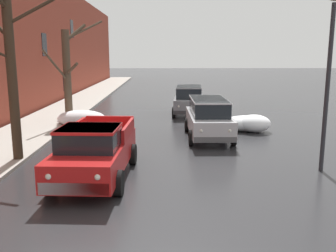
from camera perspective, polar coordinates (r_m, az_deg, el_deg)
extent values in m
cube|color=#A8A399|center=(22.17, -18.20, 0.65)|extent=(3.31, 80.00, 0.12)
cube|color=brown|center=(22.61, -24.28, 12.54)|extent=(0.60, 80.00, 9.62)
cube|color=black|center=(33.71, -15.56, 6.60)|extent=(0.08, 1.10, 1.60)
cube|color=black|center=(28.70, -18.46, 11.75)|extent=(0.08, 1.10, 1.60)
cube|color=black|center=(37.10, -14.56, 14.23)|extent=(0.08, 1.10, 1.60)
ellipsoid|color=white|center=(20.70, -12.67, 0.78)|extent=(3.00, 1.04, 0.51)
ellipsoid|color=white|center=(20.79, -11.30, 0.86)|extent=(0.59, 0.49, 0.49)
ellipsoid|color=white|center=(20.70, -10.95, 0.86)|extent=(0.62, 0.51, 0.51)
ellipsoid|color=white|center=(18.98, 13.10, 0.39)|extent=(1.61, 1.44, 0.86)
ellipsoid|color=white|center=(18.97, 11.95, 0.18)|extent=(0.83, 0.69, 0.69)
ellipsoid|color=white|center=(20.41, -13.13, 1.15)|extent=(2.57, 1.46, 0.88)
ellipsoid|color=white|center=(20.57, -13.93, 0.92)|extent=(0.83, 0.69, 0.69)
ellipsoid|color=white|center=(20.66, -12.91, 0.78)|extent=(0.63, 0.53, 0.53)
ellipsoid|color=white|center=(19.17, 11.65, 0.42)|extent=(2.17, 1.45, 0.77)
ellipsoid|color=white|center=(19.30, 10.23, 0.33)|extent=(0.75, 0.63, 0.63)
cylinder|color=#382B1E|center=(14.04, -22.89, 8.22)|extent=(0.34, 0.34, 6.71)
cylinder|color=#382B1E|center=(13.86, -20.29, 16.15)|extent=(1.63, 0.18, 0.92)
cylinder|color=#4C3D2D|center=(21.29, -15.18, 7.19)|extent=(0.42, 0.42, 5.11)
cylinder|color=#4C3D2D|center=(21.62, -14.03, 13.68)|extent=(1.09, 1.10, 1.05)
cylinder|color=#4C3D2D|center=(21.77, -12.76, 14.15)|extent=(1.87, 1.51, 1.15)
cylinder|color=#4C3D2D|center=(20.67, -14.52, 8.47)|extent=(0.95, 1.18, 0.72)
cylinder|color=#4C3D2D|center=(20.44, -16.84, 8.82)|extent=(0.81, 1.99, 1.70)
cube|color=red|center=(11.82, -11.01, -4.36)|extent=(2.13, 5.05, 0.76)
cube|color=black|center=(11.00, -11.95, -1.79)|extent=(1.73, 1.67, 0.64)
cube|color=red|center=(10.94, -12.01, -0.36)|extent=(1.77, 1.72, 0.08)
cube|color=red|center=(12.47, -6.11, -0.58)|extent=(0.22, 2.38, 0.44)
cube|color=red|center=(12.84, -13.99, -0.51)|extent=(0.22, 2.38, 0.44)
cube|color=red|center=(14.01, -8.89, 0.63)|extent=(1.78, 0.19, 0.44)
cube|color=#B7B7BC|center=(9.65, -14.21, -9.28)|extent=(1.79, 0.21, 0.32)
sphere|color=white|center=(9.36, -10.75, -7.70)|extent=(0.16, 0.16, 0.16)
sphere|color=white|center=(9.69, -17.86, -7.38)|extent=(0.16, 0.16, 0.16)
cylinder|color=black|center=(10.35, -7.56, -8.67)|extent=(0.26, 0.73, 0.72)
cylinder|color=black|center=(10.83, -17.72, -8.22)|extent=(0.26, 0.73, 0.72)
cylinder|color=black|center=(13.16, -5.42, -4.33)|extent=(0.26, 0.73, 0.72)
cylinder|color=black|center=(13.54, -13.51, -4.15)|extent=(0.26, 0.73, 0.72)
cube|color=#B7B7BC|center=(17.20, 6.20, 0.59)|extent=(1.78, 4.72, 0.80)
cube|color=black|center=(17.13, 6.23, 3.05)|extent=(1.52, 3.31, 0.68)
cube|color=#B7B7BC|center=(17.09, 6.25, 4.08)|extent=(1.56, 3.37, 0.06)
cube|color=#525254|center=(15.01, 7.24, -2.06)|extent=(1.73, 0.12, 0.22)
cube|color=#525254|center=(19.50, 5.37, 1.00)|extent=(1.73, 0.12, 0.22)
cylinder|color=black|center=(16.00, 10.01, -1.77)|extent=(0.18, 0.68, 0.68)
cylinder|color=black|center=(15.76, 3.55, -1.81)|extent=(0.18, 0.68, 0.68)
cylinder|color=black|center=(18.82, 8.37, 0.20)|extent=(0.18, 0.68, 0.68)
cylinder|color=black|center=(18.62, 2.87, 0.18)|extent=(0.18, 0.68, 0.68)
sphere|color=silver|center=(15.00, 9.46, -0.73)|extent=(0.14, 0.14, 0.14)
sphere|color=silver|center=(14.83, 5.10, -0.75)|extent=(0.14, 0.14, 0.14)
cube|color=slate|center=(23.78, 3.21, 3.51)|extent=(2.11, 4.41, 0.80)
cube|color=black|center=(23.73, 3.23, 5.30)|extent=(1.76, 3.11, 0.68)
cube|color=slate|center=(23.71, 3.23, 6.05)|extent=(1.80, 3.17, 0.06)
cube|color=#303032|center=(21.75, 3.15, 2.07)|extent=(1.74, 0.26, 0.22)
cube|color=#303032|center=(25.88, 3.24, 3.50)|extent=(1.74, 0.26, 0.22)
cylinder|color=black|center=(22.53, 5.47, 2.04)|extent=(0.23, 0.69, 0.68)
cylinder|color=black|center=(22.54, 0.86, 2.09)|extent=(0.23, 0.69, 0.68)
cylinder|color=black|center=(25.16, 5.28, 2.98)|extent=(0.23, 0.69, 0.68)
cylinder|color=black|center=(25.17, 1.16, 3.03)|extent=(0.23, 0.69, 0.68)
sphere|color=silver|center=(21.67, 4.69, 2.98)|extent=(0.14, 0.14, 0.14)
sphere|color=silver|center=(21.68, 1.64, 3.01)|extent=(0.14, 0.14, 0.14)
cylinder|color=#28282D|center=(12.97, 23.21, 5.06)|extent=(0.14, 0.14, 5.37)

